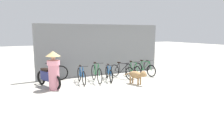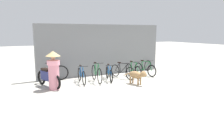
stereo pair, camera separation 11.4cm
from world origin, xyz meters
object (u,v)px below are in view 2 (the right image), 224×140
at_px(stray_dog, 137,75).
at_px(person_in_robes, 54,69).
at_px(bicycle_5, 145,69).
at_px(motorcycle, 48,77).
at_px(bicycle_1, 97,74).
at_px(spare_tire_right, 61,73).
at_px(spare_tire_left, 148,65).
at_px(bicycle_3, 122,71).
at_px(bicycle_0, 82,76).
at_px(bicycle_4, 133,70).
at_px(bicycle_2, 109,74).

distance_m(stray_dog, person_in_robes, 3.57).
relative_size(bicycle_5, motorcycle, 0.89).
xyz_separation_m(bicycle_1, person_in_robes, (-2.08, -0.42, 0.47)).
height_order(person_in_robes, spare_tire_right, person_in_robes).
bearing_deg(spare_tire_left, bicycle_5, -133.77).
bearing_deg(stray_dog, person_in_robes, -120.85).
height_order(bicycle_3, spare_tire_right, bicycle_3).
height_order(bicycle_0, bicycle_1, bicycle_1).
bearing_deg(stray_dog, bicycle_1, -150.86).
bearing_deg(bicycle_4, bicycle_1, -83.35).
distance_m(bicycle_1, bicycle_3, 1.48).
bearing_deg(motorcycle, person_in_robes, -3.72).
distance_m(bicycle_0, motorcycle, 1.50).
relative_size(stray_dog, spare_tire_right, 1.72).
bearing_deg(spare_tire_left, bicycle_3, -156.07).
bearing_deg(bicycle_5, bicycle_2, -93.60).
distance_m(stray_dog, spare_tire_left, 3.62).
relative_size(stray_dog, spare_tire_left, 1.96).
bearing_deg(person_in_robes, bicycle_1, 174.33).
xyz_separation_m(bicycle_2, stray_dog, (0.67, -1.37, 0.11)).
distance_m(bicycle_0, bicycle_4, 2.78).
distance_m(bicycle_4, spare_tire_left, 2.17).
bearing_deg(bicycle_1, person_in_robes, -69.87).
bearing_deg(bicycle_0, spare_tire_right, -139.95).
height_order(bicycle_0, stray_dog, bicycle_0).
distance_m(bicycle_2, stray_dog, 1.53).
relative_size(bicycle_3, stray_dog, 1.38).
xyz_separation_m(bicycle_4, spare_tire_right, (-3.42, 1.15, 0.01)).
height_order(bicycle_2, bicycle_4, bicycle_4).
xyz_separation_m(bicycle_2, bicycle_5, (2.23, 0.12, 0.01)).
xyz_separation_m(bicycle_4, bicycle_5, (0.82, 0.10, -0.01)).
height_order(bicycle_1, spare_tire_right, bicycle_1).
xyz_separation_m(motorcycle, spare_tire_left, (6.10, 1.09, -0.13)).
relative_size(bicycle_4, stray_dog, 1.31).
distance_m(bicycle_4, bicycle_5, 0.83).
bearing_deg(stray_dog, bicycle_0, -141.47).
bearing_deg(bicycle_2, bicycle_5, 110.26).
xyz_separation_m(bicycle_0, bicycle_2, (1.37, -0.11, -0.02)).
bearing_deg(bicycle_3, person_in_robes, -93.41).
bearing_deg(bicycle_3, spare_tire_right, -122.63).
bearing_deg(bicycle_0, motorcycle, -80.54).
height_order(bicycle_1, bicycle_5, bicycle_1).
distance_m(motorcycle, person_in_robes, 0.67).
relative_size(bicycle_3, spare_tire_left, 2.70).
xyz_separation_m(bicycle_0, spare_tire_right, (-0.65, 1.06, 0.02)).
height_order(bicycle_4, motorcycle, motorcycle).
bearing_deg(bicycle_4, stray_dog, -22.09).
bearing_deg(bicycle_3, spare_tire_left, 102.04).
height_order(spare_tire_left, spare_tire_right, spare_tire_right).
xyz_separation_m(bicycle_0, bicycle_5, (3.60, 0.01, -0.00)).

